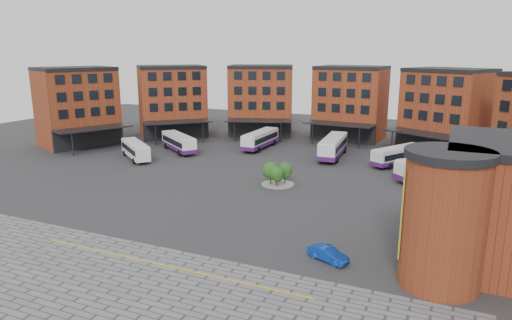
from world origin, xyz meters
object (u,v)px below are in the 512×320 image
at_px(bus_a, 135,149).
at_px(bus_c, 260,139).
at_px(bus_e, 398,155).
at_px(blue_car, 328,254).
at_px(bus_b, 179,142).
at_px(bus_d, 333,146).
at_px(bus_f, 433,168).
at_px(tree_island, 277,173).

bearing_deg(bus_a, bus_c, -5.99).
height_order(bus_c, bus_e, bus_c).
xyz_separation_m(bus_a, blue_car, (39.18, -23.79, -1.09)).
bearing_deg(bus_b, bus_d, -39.54).
xyz_separation_m(bus_b, bus_f, (42.54, -1.36, 0.08)).
bearing_deg(bus_d, bus_b, -170.05).
height_order(bus_b, blue_car, bus_b).
height_order(bus_a, bus_f, bus_f).
distance_m(bus_c, bus_e, 24.95).
bearing_deg(bus_c, tree_island, -60.45).
bearing_deg(tree_island, bus_a, 170.17).
bearing_deg(bus_e, bus_b, -140.78).
distance_m(bus_b, bus_e, 37.46).
distance_m(bus_a, bus_d, 32.95).
bearing_deg(bus_d, tree_island, -102.13).
relative_size(bus_c, bus_f, 1.12).
bearing_deg(bus_c, bus_e, -5.44).
bearing_deg(bus_d, blue_car, -80.16).
height_order(bus_c, bus_d, bus_d).
bearing_deg(bus_e, bus_f, -21.33).
relative_size(tree_island, blue_car, 1.19).
bearing_deg(tree_island, bus_b, 152.14).
bearing_deg(bus_b, bus_f, -55.55).
distance_m(bus_d, bus_e, 10.77).
bearing_deg(bus_d, bus_e, -9.48).
bearing_deg(bus_c, bus_b, -144.50).
bearing_deg(tree_island, bus_f, 30.52).
xyz_separation_m(tree_island, bus_b, (-23.65, 12.50, -0.08)).
relative_size(bus_b, blue_car, 2.78).
height_order(bus_a, bus_c, bus_c).
bearing_deg(bus_c, bus_f, -16.97).
bearing_deg(bus_d, bus_c, 168.55).
distance_m(tree_island, bus_f, 21.93).
relative_size(bus_a, blue_car, 2.54).
height_order(tree_island, bus_a, tree_island).
height_order(tree_island, bus_d, bus_d).
bearing_deg(bus_c, blue_car, -58.49).
distance_m(bus_a, bus_b, 8.49).
bearing_deg(bus_f, bus_c, -154.05).
height_order(tree_island, bus_e, tree_island).
height_order(bus_b, bus_f, bus_f).
xyz_separation_m(tree_island, bus_a, (-26.93, 4.66, -0.05)).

